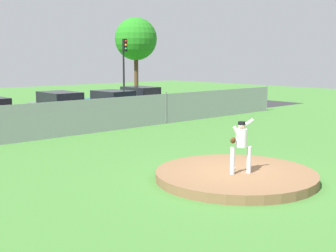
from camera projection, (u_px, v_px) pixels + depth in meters
ground_plane at (117, 150)px, 17.61m from camera, size 80.00×80.00×0.00m
asphalt_strip at (24, 126)px, 23.85m from camera, size 44.00×7.00×0.01m
pitchers_mound at (236, 176)px, 13.19m from camera, size 4.74×4.74×0.27m
pitcher_youth at (241, 142)px, 12.75m from camera, size 0.82×0.36×1.58m
baseball at (234, 168)px, 13.38m from camera, size 0.07×0.07×0.07m
chainlink_fence at (65, 119)px, 20.43m from camera, size 31.03×0.07×1.75m
parked_car_champagne at (141, 100)px, 29.60m from camera, size 1.83×4.30×1.71m
parked_car_slate at (60, 108)px, 24.85m from camera, size 1.94×4.68×1.73m
parked_car_teal at (113, 104)px, 27.38m from camera, size 2.14×4.31×1.62m
traffic_light_far at (124, 61)px, 33.11m from camera, size 0.28×0.46×4.98m
tree_broad_right at (136, 39)px, 39.11m from camera, size 3.70×3.70×7.10m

